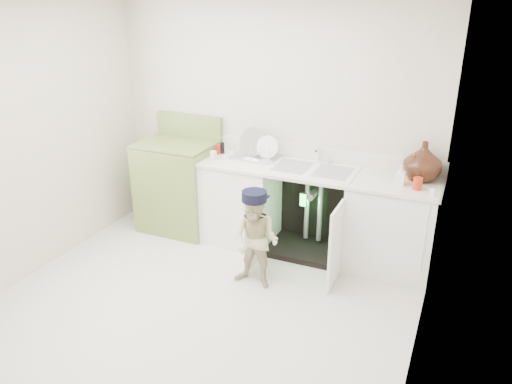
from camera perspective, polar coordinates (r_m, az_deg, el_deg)
ground at (r=4.50m, az=-5.71°, el=-12.15°), size 3.50×3.50×0.00m
room_shell at (r=3.94m, az=-6.39°, el=3.06°), size 6.00×5.50×1.26m
counter_run at (r=5.04m, az=6.75°, el=-1.97°), size 2.44×1.02×1.26m
avocado_stove at (r=5.62m, az=-8.78°, el=0.86°), size 0.80×0.65×1.25m
repair_worker at (r=4.45m, az=-0.00°, el=-5.46°), size 0.54×0.64×0.92m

